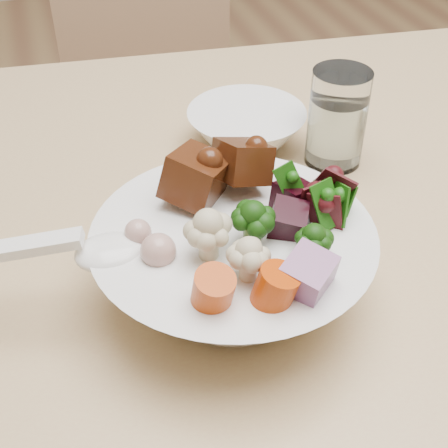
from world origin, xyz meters
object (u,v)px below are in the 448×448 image
at_px(chair_far, 159,152).
at_px(dining_table, 391,267).
at_px(water_glass, 337,122).
at_px(side_bowl, 246,129).
at_px(food_bowl, 234,257).

bearing_deg(chair_far, dining_table, -75.35).
bearing_deg(water_glass, side_bowl, 145.12).
relative_size(chair_far, water_glass, 6.85).
height_order(dining_table, food_bowl, food_bowl).
relative_size(dining_table, side_bowl, 11.97).
bearing_deg(dining_table, chair_far, 105.48).
height_order(dining_table, chair_far, chair_far).
distance_m(dining_table, food_bowl, 0.25).
height_order(dining_table, side_bowl, side_bowl).
xyz_separation_m(dining_table, food_bowl, (-0.21, -0.06, 0.12)).
bearing_deg(dining_table, side_bowl, 128.29).
bearing_deg(water_glass, food_bowl, -135.86).
xyz_separation_m(water_glass, side_bowl, (-0.09, 0.06, -0.03)).
xyz_separation_m(dining_table, water_glass, (-0.03, 0.12, 0.13)).
relative_size(dining_table, food_bowl, 6.97).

